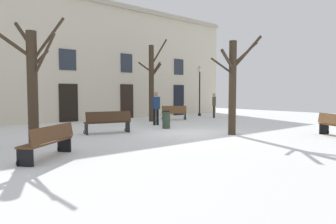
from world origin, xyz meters
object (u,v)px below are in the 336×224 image
(tree_near_facade, at_px, (233,84))
(litter_bin, at_px, (166,120))
(bench_by_litter_bin, at_px, (174,113))
(bench_near_center_tree, at_px, (108,122))
(person_by_shop_door, at_px, (214,104))
(streetlamp, at_px, (200,85))
(bench_far_corner, at_px, (49,141))
(person_crossing_plaza, at_px, (156,106))
(tree_left_of_center, at_px, (32,81))
(bench_facing_shops, at_px, (336,125))
(tree_right_of_center, at_px, (152,81))

(tree_near_facade, distance_m, litter_bin, 3.83)
(bench_by_litter_bin, bearing_deg, bench_near_center_tree, 63.78)
(bench_near_center_tree, relative_size, person_by_shop_door, 1.14)
(streetlamp, xyz_separation_m, bench_by_litter_bin, (-3.59, -1.20, -1.84))
(bench_far_corner, bearing_deg, person_crossing_plaza, 173.03)
(tree_left_of_center, height_order, bench_by_litter_bin, tree_left_of_center)
(bench_facing_shops, distance_m, person_by_shop_door, 9.64)
(litter_bin, height_order, bench_near_center_tree, bench_near_center_tree)
(bench_by_litter_bin, height_order, bench_near_center_tree, bench_near_center_tree)
(bench_near_center_tree, relative_size, person_crossing_plaza, 1.11)
(bench_near_center_tree, bearing_deg, bench_facing_shops, 147.08)
(litter_bin, relative_size, bench_near_center_tree, 0.43)
(bench_near_center_tree, distance_m, bench_facing_shops, 9.10)
(tree_left_of_center, bearing_deg, tree_near_facade, -19.56)
(tree_right_of_center, distance_m, streetlamp, 5.51)
(tree_near_facade, relative_size, bench_near_center_tree, 2.04)
(person_by_shop_door, bearing_deg, bench_far_corner, 158.02)
(tree_near_facade, bearing_deg, bench_near_center_tree, 136.08)
(tree_near_facade, xyz_separation_m, litter_bin, (-0.72, 3.38, -1.65))
(person_crossing_plaza, bearing_deg, person_by_shop_door, -157.32)
(streetlamp, bearing_deg, bench_facing_shops, -108.88)
(bench_by_litter_bin, height_order, person_by_shop_door, person_by_shop_door)
(streetlamp, distance_m, person_crossing_plaza, 7.34)
(tree_left_of_center, xyz_separation_m, person_by_shop_door, (12.85, 3.64, -1.11))
(litter_bin, xyz_separation_m, person_crossing_plaza, (0.55, 1.51, 0.57))
(streetlamp, xyz_separation_m, person_by_shop_door, (-0.50, -1.87, -1.32))
(litter_bin, bearing_deg, person_crossing_plaza, 70.20)
(person_by_shop_door, bearing_deg, streetlamp, 28.96)
(bench_facing_shops, height_order, bench_far_corner, bench_facing_shops)
(bench_facing_shops, distance_m, bench_far_corner, 10.35)
(bench_far_corner, relative_size, person_by_shop_door, 1.00)
(tree_right_of_center, height_order, person_crossing_plaza, tree_right_of_center)
(bench_by_litter_bin, xyz_separation_m, person_by_shop_door, (3.10, -0.67, 0.52))
(tree_near_facade, height_order, bench_facing_shops, tree_near_facade)
(streetlamp, relative_size, person_by_shop_door, 2.15)
(bench_facing_shops, bearing_deg, tree_left_of_center, 91.18)
(tree_right_of_center, relative_size, litter_bin, 5.86)
(bench_facing_shops, bearing_deg, streetlamp, 11.73)
(bench_by_litter_bin, xyz_separation_m, bench_facing_shops, (-0.15, -9.73, 0.01))
(tree_right_of_center, bearing_deg, streetlamp, 12.64)
(bench_near_center_tree, relative_size, bench_facing_shops, 1.25)
(streetlamp, bearing_deg, bench_far_corner, -150.28)
(tree_right_of_center, xyz_separation_m, person_crossing_plaza, (-1.15, -1.90, -1.45))
(bench_by_litter_bin, relative_size, bench_near_center_tree, 0.77)
(tree_right_of_center, xyz_separation_m, litter_bin, (-1.69, -3.41, -2.02))
(bench_near_center_tree, bearing_deg, bench_by_litter_bin, -140.80)
(bench_near_center_tree, height_order, person_by_shop_door, person_by_shop_door)
(tree_near_facade, height_order, bench_near_center_tree, tree_near_facade)
(tree_right_of_center, xyz_separation_m, bench_far_corner, (-8.21, -6.55, -1.99))
(litter_bin, xyz_separation_m, bench_far_corner, (-6.52, -3.14, 0.02))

